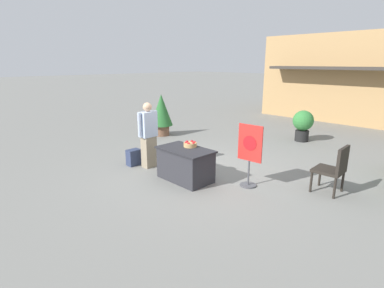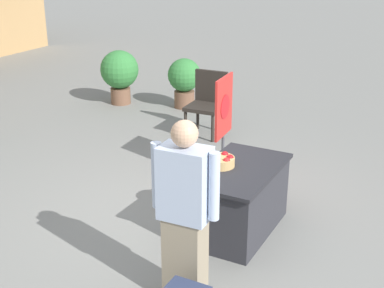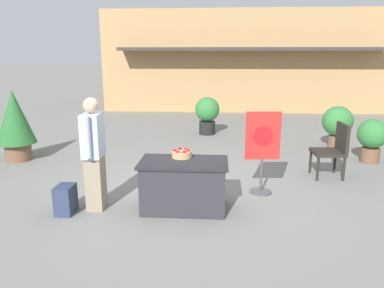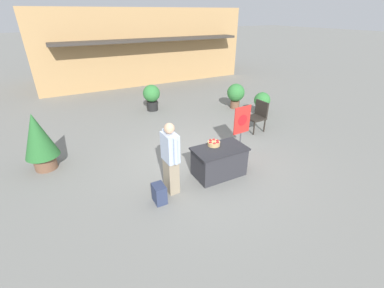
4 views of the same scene
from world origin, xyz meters
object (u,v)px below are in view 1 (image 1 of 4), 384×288
backpack (134,157)px  potted_plant_far_right (161,113)px  potted_plant_near_left (303,123)px  poster_board (250,153)px  apple_basket (190,144)px  person_visitor (148,135)px  display_table (185,164)px  patio_chair (334,167)px

backpack → potted_plant_far_right: (-2.13, 2.63, 0.64)m
potted_plant_near_left → poster_board: bearing=-77.1°
apple_basket → person_visitor: size_ratio=0.18×
person_visitor → display_table: bearing=-0.0°
poster_board → potted_plant_near_left: size_ratio=1.29×
person_visitor → potted_plant_far_right: bearing=133.4°
backpack → poster_board: 3.14m
patio_chair → potted_plant_near_left: 4.37m
backpack → potted_plant_far_right: 3.44m
patio_chair → person_visitor: bearing=21.0°
display_table → potted_plant_near_left: 5.29m
person_visitor → potted_plant_near_left: 5.55m
potted_plant_near_left → display_table: bearing=-92.0°
backpack → patio_chair: patio_chair is taller
poster_board → patio_chair: poster_board is taller
display_table → patio_chair: (2.64, 1.67, 0.19)m
patio_chair → potted_plant_near_left: size_ratio=0.96×
display_table → poster_board: size_ratio=0.94×
poster_board → potted_plant_far_right: bearing=-112.3°
apple_basket → potted_plant_near_left: potted_plant_near_left is taller
potted_plant_far_right → potted_plant_near_left: potted_plant_far_right is taller
patio_chair → apple_basket: bearing=26.0°
potted_plant_far_right → poster_board: bearing=-17.6°
display_table → patio_chair: bearing=32.3°
display_table → patio_chair: patio_chair is taller
display_table → apple_basket: apple_basket is taller
person_visitor → patio_chair: (3.95, 1.74, -0.28)m
display_table → backpack: size_ratio=3.07×
display_table → potted_plant_far_right: bearing=148.5°
apple_basket → backpack: size_ratio=0.72×
backpack → potted_plant_near_left: (1.88, 5.57, 0.40)m
display_table → poster_board: bearing=31.3°
display_table → person_visitor: (-1.31, -0.06, 0.48)m
display_table → apple_basket: bearing=103.5°
apple_basket → patio_chair: 3.08m
person_visitor → patio_chair: person_visitor is taller
display_table → potted_plant_near_left: potted_plant_near_left is taller
display_table → patio_chair: 3.13m
poster_board → potted_plant_near_left: (-1.04, 4.54, -0.13)m
display_table → poster_board: poster_board is taller
display_table → potted_plant_far_right: potted_plant_far_right is taller
apple_basket → person_visitor: person_visitor is taller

